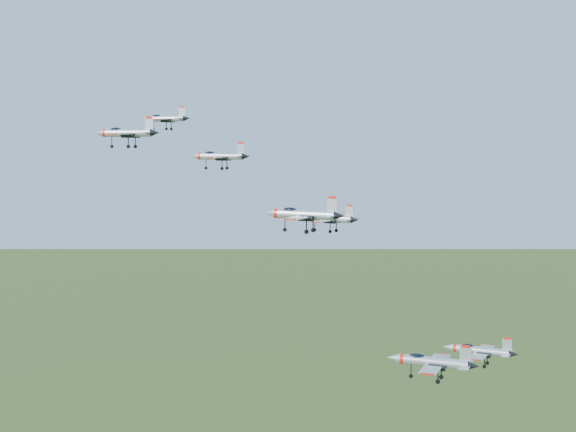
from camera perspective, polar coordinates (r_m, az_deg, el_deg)
The scene contains 7 objects.
jet_lead at distance 160.85m, azimuth -8.81°, elevation 6.87°, with size 11.08×9.32×2.98m.
jet_left_high at distance 137.52m, azimuth -4.95°, elevation 4.27°, with size 11.19×9.42×3.01m.
jet_right_high at distance 126.20m, azimuth -11.48°, elevation 5.83°, with size 11.36×9.57×3.06m.
jet_left_low at distance 134.58m, azimuth 2.83°, elevation -0.14°, with size 11.54×9.49×3.09m.
jet_right_low at distance 114.47m, azimuth 1.01°, elevation 0.14°, with size 12.79×10.63×3.42m.
jet_trail at distance 119.78m, azimuth 10.13°, elevation -10.14°, with size 13.52×11.33×3.62m.
jet_extra at distance 129.44m, azimuth 13.42°, elevation -9.27°, with size 11.73×9.76×3.13m.
Camera 1 is at (75.97, -113.01, 131.47)m, focal length 50.00 mm.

